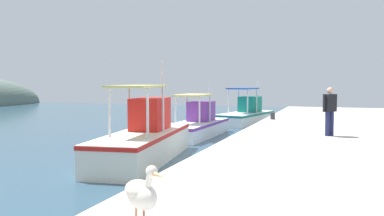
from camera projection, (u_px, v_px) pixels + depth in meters
fishing_boat_second at (144, 139)px, 14.08m from camera, size 6.55×2.65×3.56m
fishing_boat_third at (197, 125)px, 20.28m from camera, size 5.63×1.87×2.88m
fishing_boat_fourth at (246, 115)px, 26.35m from camera, size 5.67×2.90×2.89m
pelican at (141, 192)px, 5.63m from camera, size 0.71×0.91×0.82m
fisherman_standing at (330, 109)px, 14.42m from camera, size 0.50×0.48×1.72m
mooring_bollard_second at (273, 116)px, 20.77m from camera, size 0.24×0.24×0.35m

